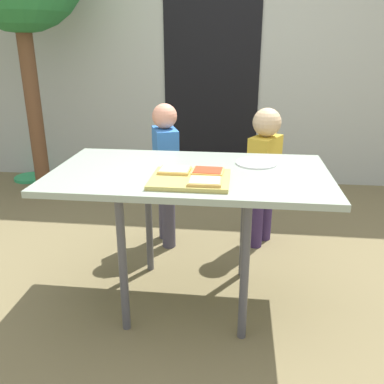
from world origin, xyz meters
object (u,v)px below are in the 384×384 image
Objects in this scene: child_left at (166,167)px; dining_table at (190,183)px; cutting_board at (190,179)px; child_right at (264,167)px; pizza_slice_far_right at (208,171)px; plate_white_right at (256,163)px; pizza_slice_near_right at (205,181)px; garden_hose_coil at (31,178)px; pizza_slice_far_left at (175,170)px.

dining_table is at bearing -69.87° from child_left.
cutting_board is 0.38× the size of child_right.
pizza_slice_far_right reaches higher than plate_white_right.
dining_table is 0.27m from pizza_slice_near_right.
plate_white_right is 2.93m from garden_hose_coil.
pizza_slice_far_right is 0.15m from pizza_slice_near_right.
pizza_slice_far_left is at bearing 136.38° from pizza_slice_near_right.
child_right reaches higher than garden_hose_coil.
child_right is at bearing -26.86° from garden_hose_coil.
garden_hose_coil is at bearing 132.85° from cutting_board.
dining_table is 0.14m from pizza_slice_far_left.
cutting_board is at bearing -72.29° from child_left.
pizza_slice_far_left is 0.81m from child_left.
child_left is at bearing 138.54° from plate_white_right.
dining_table is 2.77m from garden_hose_coil.
pizza_slice_far_left reaches higher than plate_white_right.
plate_white_right is 0.65× the size of garden_hose_coil.
pizza_slice_far_left is 0.16× the size of child_right.
cutting_board is 0.90m from child_left.
pizza_slice_near_right reaches higher than dining_table.
child_right reaches higher than plate_white_right.
dining_table is at bearing -119.07° from child_right.
pizza_slice_far_right is 1.02× the size of pizza_slice_far_left.
plate_white_right is (0.24, 0.25, -0.02)m from pizza_slice_far_right.
garden_hose_coil is at bearing 141.93° from plate_white_right.
pizza_slice_far_left is at bearing 138.16° from cutting_board.
child_right is (0.08, 0.58, -0.19)m from plate_white_right.
plate_white_right is at bearing 32.30° from pizza_slice_far_left.
dining_table is 0.85m from child_right.
cutting_board is 0.11m from pizza_slice_far_left.
plate_white_right is (0.39, 0.25, -0.02)m from pizza_slice_far_left.
dining_table is 1.40× the size of child_left.
cutting_board is (0.02, -0.16, 0.07)m from dining_table.
pizza_slice_far_right is at bearing -45.02° from garden_hose_coil.
pizza_slice_far_left is at bearing -125.30° from dining_table.
garden_hose_coil is (-1.84, 2.00, -0.76)m from pizza_slice_far_left.
pizza_slice_near_right is 1.05m from child_right.
cutting_board is at bearing -133.89° from plate_white_right.
plate_white_right is at bearing -97.81° from child_right.
plate_white_right reaches higher than dining_table.
pizza_slice_far_right is (0.10, -0.09, 0.09)m from dining_table.
cutting_board is at bearing -82.87° from dining_table.
garden_hose_coil is (-2.23, 1.75, -0.73)m from plate_white_right.
child_left is (-0.34, 0.76, -0.22)m from pizza_slice_far_right.
pizza_slice_near_right is at bearing -90.41° from pizza_slice_far_right.
garden_hose_coil is at bearing 132.91° from pizza_slice_near_right.
pizza_slice_near_right reaches higher than cutting_board.
pizza_slice_far_left is at bearing -47.37° from garden_hose_coil.
child_left reaches higher than plate_white_right.
child_right is at bearing 82.19° from plate_white_right.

